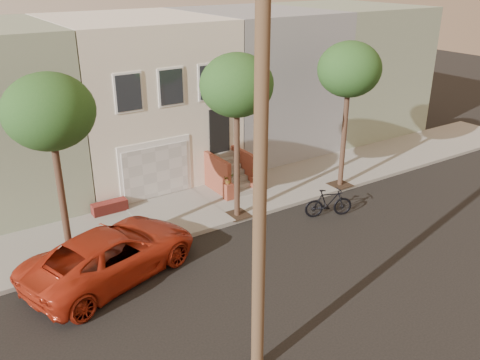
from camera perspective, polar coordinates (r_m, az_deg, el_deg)
ground at (r=16.93m, az=4.07°, el=-10.18°), size 90.00×90.00×0.00m
sidewalk at (r=20.82m, az=-4.82°, el=-3.26°), size 40.00×3.70×0.15m
house_row at (r=24.67m, az=-11.71°, el=9.34°), size 33.10×11.70×7.00m
tree_left at (r=15.94m, az=-20.56°, el=7.03°), size 2.70×2.57×6.30m
tree_mid at (r=18.39m, az=-0.37°, el=10.44°), size 2.70×2.57×6.30m
tree_right at (r=21.81m, az=12.14°, el=11.91°), size 2.70×2.57×6.30m
pickup_truck at (r=16.78m, az=-14.14°, el=-8.00°), size 6.30×4.31×1.60m
motorcycle at (r=20.41m, az=9.89°, el=-2.52°), size 2.00×1.24×1.17m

